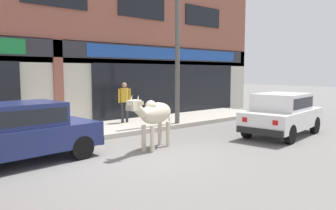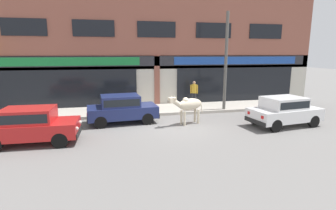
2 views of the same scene
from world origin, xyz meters
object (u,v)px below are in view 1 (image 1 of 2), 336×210
Objects in this scene: motorcycle_1 at (22,126)px; utility_pole at (177,49)px; cow at (154,114)px; pedestrian at (124,98)px; car_2 at (21,130)px; car_0 at (282,112)px.

motorcycle_1 is 6.20m from utility_pole.
pedestrian is (1.52, 3.83, 0.15)m from cow.
pedestrian is (4.15, 0.66, 0.60)m from motorcycle_1.
utility_pole reaches higher than car_2.
car_0 is 2.35× the size of pedestrian.
motorcycle_1 is at bearing 73.17° from car_2.
car_2 is (-7.83, 2.27, 0.00)m from car_0.
car_2 is at bearing 163.80° from car_0.
pedestrian is (4.82, 2.88, 0.34)m from car_2.
pedestrian is at bearing 133.34° from utility_pole.
car_2 is 5.63m from pedestrian.
cow is 3.44m from car_2.
pedestrian reaches higher than car_0.
car_0 is at bearing -16.31° from cow.
utility_pole is (2.97, 2.29, 2.05)m from cow.
car_2 is (-3.30, 0.95, -0.19)m from cow.
car_0 is at bearing -32.15° from motorcycle_1.
car_2 reaches higher than motorcycle_1.
cow is at bearing -50.38° from motorcycle_1.
cow is 1.29× the size of pedestrian.
motorcycle_1 is at bearing 129.62° from cow.
motorcycle_1 is 1.12× the size of pedestrian.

